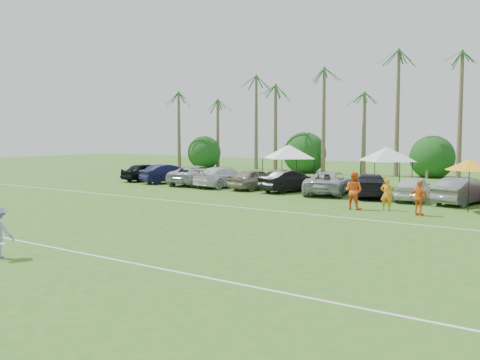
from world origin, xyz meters
The scene contains 28 objects.
field_lines centered at (0.00, 8.00, 0.01)m, with size 80.00×12.10×0.01m.
palm_tree_0 centered at (-22.00, 38.00, 7.48)m, with size 2.40×2.40×8.90m.
palm_tree_1 centered at (-17.00, 38.00, 8.35)m, with size 2.40×2.40×9.90m.
palm_tree_2 centered at (-12.00, 38.00, 9.21)m, with size 2.40×2.40×10.90m.
palm_tree_3 centered at (-8.00, 38.00, 10.06)m, with size 2.40×2.40×11.90m.
palm_tree_4 centered at (-4.00, 38.00, 7.48)m, with size 2.40×2.40×8.90m.
palm_tree_5 centered at (0.00, 38.00, 8.35)m, with size 2.40×2.40×9.90m.
palm_tree_6 centered at (4.00, 38.00, 9.21)m, with size 2.40×2.40×10.90m.
palm_tree_7 centered at (8.00, 38.00, 10.06)m, with size 2.40×2.40×11.90m.
bush_tree_0 centered at (-19.00, 39.00, 1.80)m, with size 4.00×4.00×4.00m.
bush_tree_1 centered at (-6.00, 39.00, 1.80)m, with size 4.00×4.00×4.00m.
bush_tree_2 centered at (6.00, 39.00, 1.80)m, with size 4.00×4.00×4.00m.
sideline_player_a centered at (9.61, 17.47, 0.84)m, with size 0.62×0.40×1.69m, color orange.
sideline_player_b centered at (8.05, 16.87, 0.99)m, with size 0.96×0.75×1.98m, color #FE5A1C.
sideline_player_c centered at (11.52, 16.68, 0.86)m, with size 1.01×0.42×1.72m, color orange.
canopy_tent_left centered at (-1.10, 26.11, 3.09)m, with size 4.46×4.46×3.61m.
canopy_tent_right centered at (5.97, 27.79, 3.00)m, with size 4.32×4.32×3.50m.
market_umbrella centered at (13.23, 19.30, 2.42)m, with size 2.42×2.42×2.69m.
parked_car_0 centered at (-12.61, 22.49, 0.74)m, with size 1.76×4.37×1.49m, color black.
parked_car_1 centered at (-9.84, 22.18, 0.74)m, with size 1.58×4.52×1.49m, color #111233.
parked_car_2 centered at (-7.07, 22.36, 0.74)m, with size 2.47×5.36×1.49m, color #A4A6AD.
parked_car_3 centered at (-4.30, 22.19, 0.74)m, with size 2.08×5.13×1.49m, color silver.
parked_car_4 centered at (-1.53, 22.11, 0.74)m, with size 1.76×4.37×1.49m, color gray.
parked_car_5 centered at (1.24, 22.13, 0.74)m, with size 1.58×4.52×1.49m, color black.
parked_car_6 centered at (4.01, 22.36, 0.74)m, with size 2.47×5.36×1.49m, color #A1A3A9.
parked_car_7 centered at (6.77, 22.54, 0.74)m, with size 2.08×5.13×1.49m, color black.
parked_car_8 centered at (9.54, 22.32, 0.74)m, with size 1.76×4.37×1.49m, color silver.
parked_car_9 centered at (12.31, 22.27, 0.74)m, with size 1.58×4.52×1.49m, color slate.
Camera 1 is at (19.02, -9.50, 4.08)m, focal length 40.00 mm.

